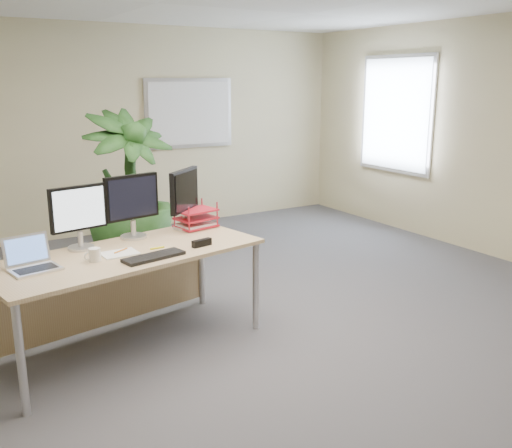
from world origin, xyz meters
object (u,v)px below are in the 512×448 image
desk (121,269)px  monitor_left (79,213)px  floor_plant (129,211)px  monitor_right (132,202)px  laptop (31,261)px

desk → monitor_left: size_ratio=4.42×
floor_plant → monitor_left: size_ratio=3.14×
monitor_right → laptop: (-0.84, -0.40, -0.24)m
floor_plant → monitor_right: 1.11m
floor_plant → monitor_left: bearing=-123.8°
floor_plant → monitor_right: size_ratio=2.94×
desk → monitor_left: (-0.24, 0.15, 0.44)m
floor_plant → monitor_right: (-0.31, -1.02, 0.31)m
monitor_left → laptop: bearing=-143.2°
floor_plant → laptop: floor_plant is taller
monitor_right → floor_plant: bearing=73.3°
desk → laptop: (-0.65, -0.15, 0.22)m
floor_plant → desk: bearing=-111.8°
desk → monitor_left: bearing=148.7°
desk → floor_plant: (0.50, 1.26, 0.15)m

